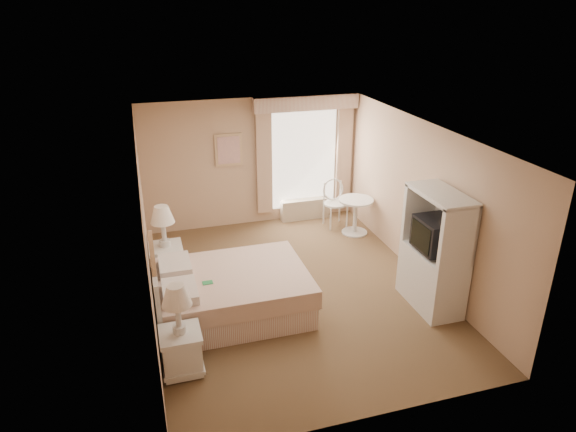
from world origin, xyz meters
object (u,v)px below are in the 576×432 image
object	(u,v)px
nightstand_near	(181,341)
round_table	(356,211)
bed	(225,292)
nightstand_far	(166,253)
cafe_chair	(334,199)
armoire	(434,260)

from	to	relation	value
nightstand_near	round_table	xyz separation A→B (m)	(3.59, 3.09, 0.02)
bed	nightstand_far	bearing A→B (deg)	120.69
nightstand_near	nightstand_far	distance (m)	2.30
nightstand_far	round_table	distance (m)	3.68
bed	cafe_chair	distance (m)	3.62
bed	armoire	world-z (taller)	armoire
cafe_chair	nightstand_far	bearing A→B (deg)	-161.68
nightstand_far	armoire	distance (m)	4.10
nightstand_near	cafe_chair	distance (m)	4.90
bed	nightstand_far	world-z (taller)	bed
nightstand_far	round_table	size ratio (longest dim) A/B	1.80
bed	round_table	xyz separation A→B (m)	(2.87, 2.00, 0.11)
bed	round_table	world-z (taller)	bed
round_table	armoire	distance (m)	2.64
bed	armoire	distance (m)	3.02
round_table	nightstand_near	bearing A→B (deg)	-139.26
nightstand_far	cafe_chair	world-z (taller)	nightstand_far
cafe_chair	nightstand_near	bearing A→B (deg)	-135.61
bed	nightstand_near	size ratio (longest dim) A/B	1.80
armoire	round_table	bearing A→B (deg)	91.36
nightstand_near	cafe_chair	world-z (taller)	nightstand_near
bed	nightstand_far	size ratio (longest dim) A/B	1.70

